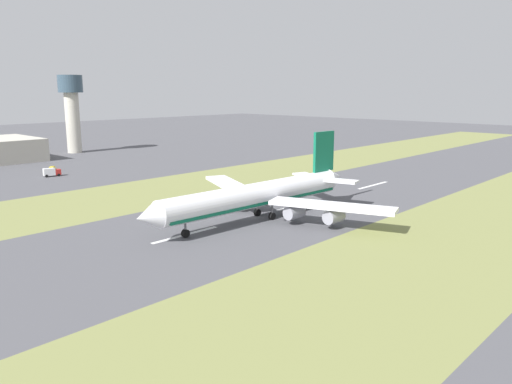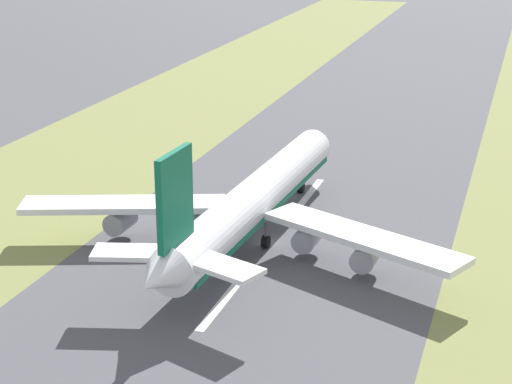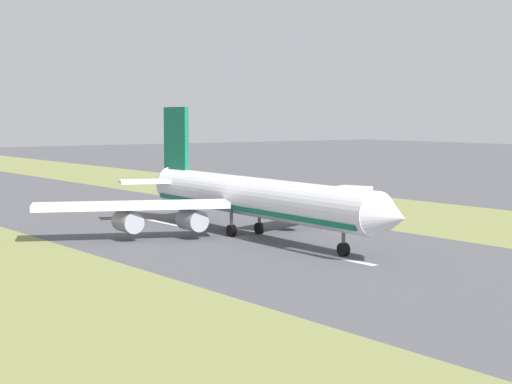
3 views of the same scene
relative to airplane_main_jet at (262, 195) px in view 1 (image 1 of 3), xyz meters
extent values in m
plane|color=#4C4C51|center=(2.61, 0.64, -6.02)|extent=(800.00, 800.00, 0.00)
cube|color=olive|center=(-42.39, 0.64, -6.02)|extent=(40.00, 600.00, 0.01)
cube|color=olive|center=(47.61, 0.64, -6.02)|extent=(40.00, 600.00, 0.01)
cube|color=silver|center=(2.61, -58.10, -6.01)|extent=(1.20, 18.00, 0.01)
cube|color=silver|center=(2.61, -18.10, -6.01)|extent=(1.20, 18.00, 0.01)
cube|color=silver|center=(2.61, 21.90, -6.01)|extent=(1.20, 18.00, 0.01)
cylinder|color=white|center=(0.09, 1.90, 0.18)|extent=(8.59, 56.22, 6.00)
cone|color=white|center=(1.50, 32.37, 0.18)|extent=(6.11, 5.27, 5.88)
cone|color=white|center=(-1.35, -29.06, 0.98)|extent=(5.37, 6.23, 5.10)
cube|color=#0F6647|center=(0.09, 1.90, -1.47)|extent=(8.19, 53.97, 0.70)
cube|color=white|center=(-17.73, -4.50, -0.72)|extent=(29.35, 15.27, 0.90)
cube|color=white|center=(17.23, -6.12, -0.72)|extent=(28.86, 17.55, 0.90)
cylinder|color=#93939E|center=(-9.09, -1.68, -3.17)|extent=(3.42, 4.94, 3.20)
cylinder|color=#93939E|center=(-18.24, -4.75, -3.17)|extent=(3.42, 4.94, 3.20)
cylinder|color=#93939E|center=(8.89, -2.51, -3.17)|extent=(3.42, 4.94, 3.20)
cylinder|color=#93939E|center=(17.72, -6.42, -3.17)|extent=(3.42, 4.94, 3.20)
cube|color=#0F6647|center=(-1.12, -24.07, 8.68)|extent=(1.17, 8.03, 11.00)
cube|color=white|center=(-6.61, -23.81, 1.18)|extent=(10.81, 6.89, 0.60)
cube|color=white|center=(4.38, -24.32, 1.18)|extent=(10.91, 7.64, 0.60)
cylinder|color=#59595E|center=(1.07, 23.16, -3.52)|extent=(0.50, 0.50, 3.20)
cylinder|color=black|center=(1.07, 23.16, -5.12)|extent=(0.98, 1.84, 1.80)
cylinder|color=#59595E|center=(-2.65, -0.97, -3.52)|extent=(0.50, 0.50, 3.20)
cylinder|color=black|center=(-2.65, -0.97, -5.12)|extent=(0.98, 1.84, 1.80)
cylinder|color=#59595E|center=(2.55, -1.21, -3.52)|extent=(0.50, 0.50, 3.20)
cylinder|color=black|center=(2.55, -1.21, -5.12)|extent=(0.98, 1.84, 1.80)
cylinder|color=#BCB7A8|center=(159.70, -32.89, 9.04)|extent=(7.00, 7.00, 30.12)
cylinder|color=#334756|center=(159.70, -32.89, 28.34)|extent=(12.00, 12.00, 8.49)
cube|color=#B2231E|center=(97.69, 5.67, -4.52)|extent=(2.56, 2.40, 2.00)
cube|color=silver|center=(98.29, 8.61, -4.22)|extent=(2.96, 4.36, 2.60)
cylinder|color=black|center=(98.77, 5.45, -5.52)|extent=(0.54, 1.05, 1.00)
cylinder|color=black|center=(96.61, 5.89, -5.52)|extent=(0.54, 1.05, 1.00)
cylinder|color=black|center=(99.61, 9.56, -5.52)|extent=(0.54, 1.05, 1.00)
cylinder|color=black|center=(97.46, 10.00, -5.52)|extent=(0.54, 1.05, 1.00)
cube|color=gold|center=(109.00, 2.52, -5.24)|extent=(4.46, 4.30, 0.90)
cube|color=gold|center=(108.86, 2.66, -4.39)|extent=(2.82, 2.76, 0.80)
cylinder|color=black|center=(110.66, 2.22, -5.69)|extent=(0.65, 0.62, 0.66)
cylinder|color=black|center=(109.45, 0.89, -5.69)|extent=(0.65, 0.62, 0.66)
cylinder|color=black|center=(108.56, 4.15, -5.69)|extent=(0.65, 0.62, 0.66)
cylinder|color=black|center=(107.34, 2.83, -5.69)|extent=(0.65, 0.62, 0.66)
camera|label=1|loc=(-81.17, 88.34, 25.27)|focal=35.00mm
camera|label=2|loc=(35.59, -107.70, 40.95)|focal=60.00mm
camera|label=3|loc=(76.27, 107.58, 12.53)|focal=60.00mm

